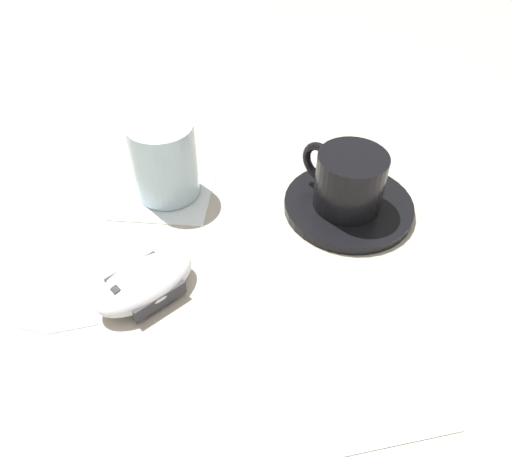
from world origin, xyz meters
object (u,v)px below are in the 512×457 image
Objects in this scene: computer_mouse at (145,283)px; saucer at (348,206)px; drinking_glass at (165,160)px; coffee_cup at (348,180)px.

saucer is at bearing -134.75° from computer_mouse.
computer_mouse is at bearing 104.09° from drinking_glass.
saucer is 1.62× the size of drinking_glass.
drinking_glass is (0.22, 0.02, 0.00)m from coffee_cup.
computer_mouse is (0.18, 0.18, 0.01)m from saucer.
coffee_cup is 0.86× the size of computer_mouse.
coffee_cup is 0.22m from drinking_glass.
computer_mouse is 0.17m from drinking_glass.
saucer is 0.26m from computer_mouse.
saucer is at bearing -173.39° from drinking_glass.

